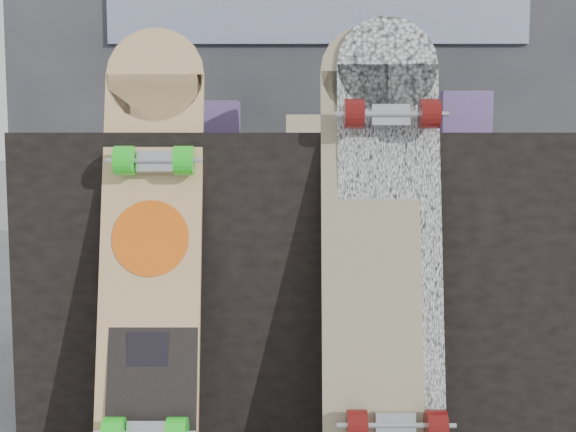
{
  "coord_description": "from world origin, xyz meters",
  "views": [
    {
      "loc": [
        -0.11,
        -1.56,
        0.78
      ],
      "look_at": [
        -0.11,
        0.2,
        0.6
      ],
      "focal_mm": 45.0,
      "sensor_mm": 36.0,
      "label": 1
    }
  ],
  "objects_px": {
    "longboard_geisha": "(151,232)",
    "skateboard_dark": "(155,267)",
    "longboard_cascadia": "(390,233)",
    "vendor_table": "(327,273)",
    "longboard_celtic": "(371,231)"
  },
  "relations": [
    {
      "from": "longboard_geisha",
      "to": "skateboard_dark",
      "type": "height_order",
      "value": "longboard_geisha"
    },
    {
      "from": "longboard_cascadia",
      "to": "skateboard_dark",
      "type": "xyz_separation_m",
      "value": [
        -0.56,
        -0.0,
        -0.08
      ]
    },
    {
      "from": "longboard_geisha",
      "to": "vendor_table",
      "type": "bearing_deg",
      "value": 37.74
    },
    {
      "from": "vendor_table",
      "to": "longboard_cascadia",
      "type": "bearing_deg",
      "value": -70.22
    },
    {
      "from": "vendor_table",
      "to": "longboard_cascadia",
      "type": "relative_size",
      "value": 1.47
    },
    {
      "from": "vendor_table",
      "to": "longboard_geisha",
      "type": "relative_size",
      "value": 1.51
    },
    {
      "from": "vendor_table",
      "to": "longboard_celtic",
      "type": "bearing_deg",
      "value": -76.45
    },
    {
      "from": "longboard_cascadia",
      "to": "skateboard_dark",
      "type": "height_order",
      "value": "longboard_cascadia"
    },
    {
      "from": "longboard_geisha",
      "to": "longboard_cascadia",
      "type": "bearing_deg",
      "value": -2.45
    },
    {
      "from": "longboard_cascadia",
      "to": "skateboard_dark",
      "type": "relative_size",
      "value": 1.16
    },
    {
      "from": "longboard_geisha",
      "to": "longboard_celtic",
      "type": "distance_m",
      "value": 0.53
    },
    {
      "from": "vendor_table",
      "to": "skateboard_dark",
      "type": "relative_size",
      "value": 1.7
    },
    {
      "from": "longboard_celtic",
      "to": "longboard_cascadia",
      "type": "relative_size",
      "value": 0.98
    },
    {
      "from": "longboard_geisha",
      "to": "longboard_celtic",
      "type": "xyz_separation_m",
      "value": [
        0.53,
        -0.01,
        0.0
      ]
    },
    {
      "from": "longboard_geisha",
      "to": "skateboard_dark",
      "type": "relative_size",
      "value": 1.13
    }
  ]
}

